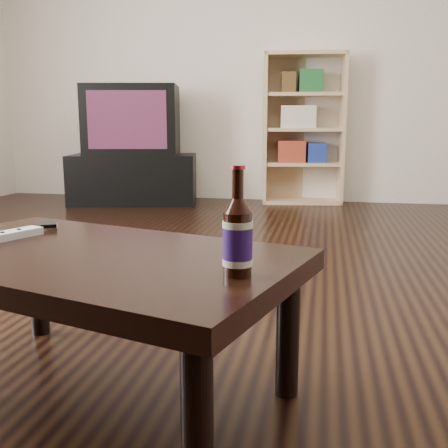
% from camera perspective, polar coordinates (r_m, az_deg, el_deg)
% --- Properties ---
extents(floor, '(5.00, 6.00, 0.01)m').
position_cam_1_polar(floor, '(2.34, -8.85, -7.52)').
color(floor, black).
rests_on(floor, ground).
extents(wall_back, '(5.00, 0.02, 2.70)m').
position_cam_1_polar(wall_back, '(5.19, 2.47, 17.66)').
color(wall_back, beige).
rests_on(wall_back, ground).
extents(tv_stand, '(1.22, 0.78, 0.45)m').
position_cam_1_polar(tv_stand, '(4.96, -9.78, 4.84)').
color(tv_stand, black).
rests_on(tv_stand, floor).
extents(tv, '(0.92, 0.67, 0.62)m').
position_cam_1_polar(tv, '(4.94, -9.98, 11.07)').
color(tv, black).
rests_on(tv, tv_stand).
extents(bookshelf, '(0.77, 0.42, 1.36)m').
position_cam_1_polar(bookshelf, '(4.98, 8.49, 10.45)').
color(bookshelf, tan).
rests_on(bookshelf, floor).
extents(coffee_table, '(1.20, 0.90, 0.40)m').
position_cam_1_polar(coffee_table, '(1.42, -14.30, -5.01)').
color(coffee_table, black).
rests_on(coffee_table, floor).
extents(beer_bottle, '(0.09, 0.09, 0.24)m').
position_cam_1_polar(beer_bottle, '(1.13, 1.49, -1.49)').
color(beer_bottle, black).
rests_on(beer_bottle, coffee_table).
extents(phone, '(0.09, 0.11, 0.02)m').
position_cam_1_polar(phone, '(1.77, -18.52, -0.09)').
color(phone, silver).
rests_on(phone, coffee_table).
extents(remote, '(0.12, 0.20, 0.02)m').
position_cam_1_polar(remote, '(1.64, -22.32, -1.12)').
color(remote, '#BDBDBF').
rests_on(remote, coffee_table).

